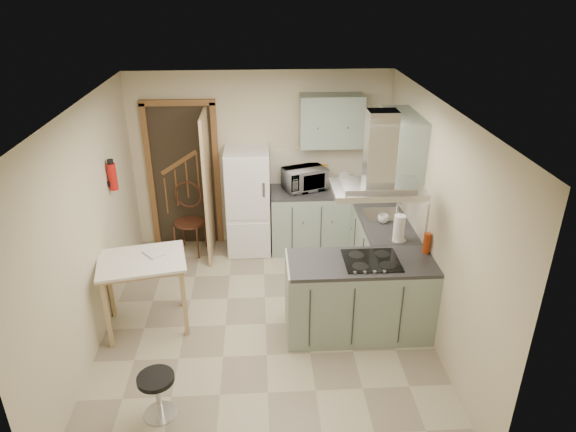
{
  "coord_description": "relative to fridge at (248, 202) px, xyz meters",
  "views": [
    {
      "loc": [
        -0.02,
        -4.8,
        3.64
      ],
      "look_at": [
        0.28,
        0.45,
        1.15
      ],
      "focal_mm": 32.0,
      "sensor_mm": 36.0,
      "label": 1
    }
  ],
  "objects": [
    {
      "name": "microwave",
      "position": [
        0.79,
        0.04,
        0.31
      ],
      "size": [
        0.66,
        0.56,
        0.31
      ],
      "primitive_type": "imported",
      "rotation": [
        0.0,
        0.0,
        0.36
      ],
      "color": "black",
      "rests_on": "counter_back"
    },
    {
      "name": "bentwood_chair",
      "position": [
        -0.84,
        -0.04,
        -0.28
      ],
      "size": [
        0.5,
        0.5,
        0.93
      ],
      "primitive_type": "cube",
      "rotation": [
        0.0,
        0.0,
        -0.23
      ],
      "color": "#4C2119",
      "rests_on": "floor"
    },
    {
      "name": "drop_leaf_table",
      "position": [
        -1.12,
        -1.74,
        -0.32
      ],
      "size": [
        1.03,
        0.85,
        0.86
      ],
      "primitive_type": "cube",
      "rotation": [
        0.0,
        0.0,
        0.2
      ],
      "color": "tan",
      "rests_on": "floor"
    },
    {
      "name": "floor",
      "position": [
        0.2,
        -1.8,
        -0.75
      ],
      "size": [
        4.2,
        4.2,
        0.0
      ],
      "primitive_type": "plane",
      "color": "tan",
      "rests_on": "ground"
    },
    {
      "name": "soap_bottle",
      "position": [
        1.83,
        -0.29,
        0.24
      ],
      "size": [
        0.1,
        0.11,
        0.18
      ],
      "primitive_type": "imported",
      "rotation": [
        0.0,
        0.0,
        -0.4
      ],
      "color": "silver",
      "rests_on": "counter_right"
    },
    {
      "name": "counter_back",
      "position": [
        0.86,
        0.0,
        -0.3
      ],
      "size": [
        1.08,
        0.6,
        0.9
      ],
      "primitive_type": "cube",
      "color": "#9EB2A0",
      "rests_on": "floor"
    },
    {
      "name": "book",
      "position": [
        -1.07,
        -1.67,
        0.16
      ],
      "size": [
        0.28,
        0.28,
        0.1
      ],
      "primitive_type": "imported",
      "rotation": [
        0.0,
        0.0,
        0.71
      ],
      "color": "maroon",
      "rests_on": "drop_leaf_table"
    },
    {
      "name": "wall_cabinet_back",
      "position": [
        1.15,
        0.12,
        1.1
      ],
      "size": [
        0.85,
        0.35,
        0.7
      ],
      "primitive_type": "cube",
      "color": "#9EB2A0",
      "rests_on": "back_wall"
    },
    {
      "name": "back_wall",
      "position": [
        0.2,
        0.3,
        0.5
      ],
      "size": [
        3.6,
        0.0,
        3.6
      ],
      "primitive_type": "plane",
      "rotation": [
        1.57,
        0.0,
        0.0
      ],
      "color": "beige",
      "rests_on": "floor"
    },
    {
      "name": "cup",
      "position": [
        1.66,
        -1.08,
        0.2
      ],
      "size": [
        0.17,
        0.17,
        0.1
      ],
      "primitive_type": "imported",
      "rotation": [
        0.0,
        0.0,
        0.33
      ],
      "color": "silver",
      "rests_on": "counter_right"
    },
    {
      "name": "extractor_hood",
      "position": [
        1.32,
        -1.98,
        0.97
      ],
      "size": [
        0.9,
        0.55,
        0.1
      ],
      "primitive_type": "cube",
      "color": "silver",
      "rests_on": "ceiling"
    },
    {
      "name": "stool",
      "position": [
        -0.79,
        -3.08,
        -0.53
      ],
      "size": [
        0.4,
        0.4,
        0.44
      ],
      "primitive_type": "cylinder",
      "rotation": [
        0.0,
        0.0,
        -0.22
      ],
      "color": "black",
      "rests_on": "floor"
    },
    {
      "name": "fire_extinguisher",
      "position": [
        -1.54,
        -0.9,
        0.75
      ],
      "size": [
        0.1,
        0.1,
        0.32
      ],
      "primitive_type": "cylinder",
      "color": "#B2140F",
      "rests_on": "left_wall"
    },
    {
      "name": "ceiling",
      "position": [
        0.2,
        -1.8,
        1.75
      ],
      "size": [
        4.2,
        4.2,
        0.0
      ],
      "primitive_type": "plane",
      "rotation": [
        3.14,
        0.0,
        0.0
      ],
      "color": "silver",
      "rests_on": "back_wall"
    },
    {
      "name": "kettle",
      "position": [
        1.35,
        0.04,
        0.28
      ],
      "size": [
        0.23,
        0.23,
        0.25
      ],
      "primitive_type": "cylinder",
      "rotation": [
        0.0,
        0.0,
        0.43
      ],
      "color": "silver",
      "rests_on": "counter_back"
    },
    {
      "name": "fridge",
      "position": [
        0.0,
        0.0,
        0.0
      ],
      "size": [
        0.6,
        0.6,
        1.5
      ],
      "primitive_type": "cube",
      "color": "white",
      "rests_on": "floor"
    },
    {
      "name": "sink",
      "position": [
        1.7,
        -0.85,
        0.16
      ],
      "size": [
        0.45,
        0.4,
        0.01
      ],
      "primitive_type": "cube",
      "color": "silver",
      "rests_on": "counter_right"
    },
    {
      "name": "red_bottle",
      "position": [
        1.95,
        -1.83,
        0.26
      ],
      "size": [
        0.1,
        0.1,
        0.23
      ],
      "primitive_type": "cylinder",
      "rotation": [
        0.0,
        0.0,
        -0.26
      ],
      "color": "#9E340D",
      "rests_on": "peninsula"
    },
    {
      "name": "paper_towel",
      "position": [
        1.72,
        -1.54,
        0.31
      ],
      "size": [
        0.16,
        0.16,
        0.32
      ],
      "primitive_type": "cylinder",
      "rotation": [
        0.0,
        0.0,
        -0.34
      ],
      "color": "white",
      "rests_on": "counter_right"
    },
    {
      "name": "counter_right",
      "position": [
        1.7,
        -0.68,
        -0.3
      ],
      "size": [
        0.6,
        1.95,
        0.9
      ],
      "primitive_type": "cube",
      "color": "#9EB2A0",
      "rests_on": "floor"
    },
    {
      "name": "hob",
      "position": [
        1.32,
        -1.98,
        0.16
      ],
      "size": [
        0.58,
        0.5,
        0.01
      ],
      "primitive_type": "cube",
      "color": "black",
      "rests_on": "peninsula"
    },
    {
      "name": "cereal_box",
      "position": [
        1.07,
        0.14,
        0.3
      ],
      "size": [
        0.11,
        0.21,
        0.3
      ],
      "primitive_type": "cube",
      "rotation": [
        0.0,
        0.0,
        -0.14
      ],
      "color": "orange",
      "rests_on": "counter_back"
    },
    {
      "name": "splashback",
      "position": [
        1.16,
        0.29,
        0.4
      ],
      "size": [
        1.68,
        0.02,
        0.5
      ],
      "primitive_type": "cube",
      "color": "beige",
      "rests_on": "counter_back"
    },
    {
      "name": "doorway",
      "position": [
        -0.9,
        0.27,
        0.3
      ],
      "size": [
        1.1,
        0.12,
        2.1
      ],
      "primitive_type": "cube",
      "color": "brown",
      "rests_on": "floor"
    },
    {
      "name": "left_wall",
      "position": [
        -1.6,
        -1.8,
        0.5
      ],
      "size": [
        0.0,
        4.2,
        4.2
      ],
      "primitive_type": "plane",
      "rotation": [
        1.57,
        0.0,
        1.57
      ],
      "color": "beige",
      "rests_on": "floor"
    },
    {
      "name": "peninsula",
      "position": [
        1.22,
        -1.98,
        -0.3
      ],
      "size": [
        1.55,
        0.65,
        0.9
      ],
      "primitive_type": "cube",
      "color": "#9EB2A0",
      "rests_on": "floor"
    },
    {
      "name": "wall_cabinet_right",
      "position": [
        1.82,
        -0.95,
        1.1
      ],
      "size": [
        0.35,
        0.9,
        0.7
      ],
      "primitive_type": "cube",
      "color": "#9EB2A0",
      "rests_on": "right_wall"
    },
    {
      "name": "right_wall",
      "position": [
        2.0,
        -1.8,
        0.5
      ],
      "size": [
        0.0,
        4.2,
        4.2
      ],
      "primitive_type": "plane",
      "rotation": [
        1.57,
        0.0,
        -1.57
      ],
      "color": "beige",
      "rests_on": "floor"
    }
  ]
}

